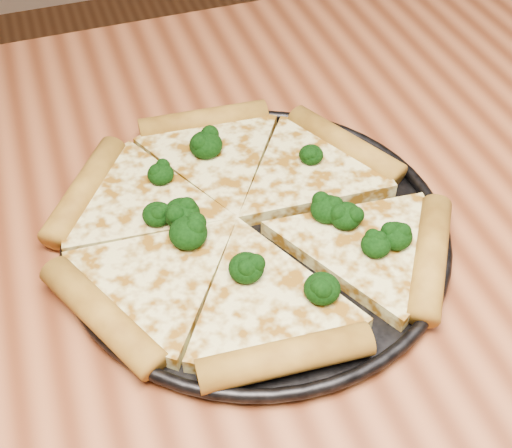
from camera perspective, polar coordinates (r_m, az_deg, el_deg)
name	(u,v)px	position (r m, az deg, el deg)	size (l,w,h in m)	color
dining_table	(296,339)	(0.63, 3.41, -9.67)	(1.20, 0.90, 0.75)	#98512F
pizza_pan	(256,231)	(0.58, 0.00, -0.58)	(0.33, 0.33, 0.02)	black
pizza	(242,220)	(0.58, -1.22, 0.32)	(0.35, 0.32, 0.03)	#E0DA89
broccoli_florets	(259,215)	(0.57, 0.28, 0.74)	(0.20, 0.22, 0.02)	black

